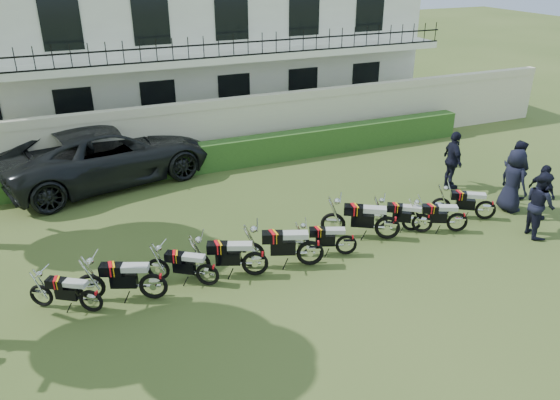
{
  "coord_description": "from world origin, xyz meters",
  "views": [
    {
      "loc": [
        -5.13,
        -10.39,
        7.2
      ],
      "look_at": [
        -0.2,
        1.31,
        1.3
      ],
      "focal_mm": 35.0,
      "sensor_mm": 36.0,
      "label": 1
    }
  ],
  "objects_px": {
    "motorcycle_7": "(423,218)",
    "officer_2": "(541,192)",
    "motorcycle_5": "(347,240)",
    "officer_3": "(513,180)",
    "motorcycle_4": "(310,247)",
    "suv": "(109,154)",
    "officer_5": "(453,160)",
    "motorcycle_1": "(153,280)",
    "motorcycle_6": "(388,222)",
    "motorcycle_3": "(255,258)",
    "motorcycle_8": "(458,218)",
    "motorcycle_2": "(207,269)",
    "officer_4": "(516,169)",
    "motorcycle_0": "(90,296)",
    "officer_1": "(540,204)",
    "motorcycle_9": "(486,205)"
  },
  "relations": [
    {
      "from": "motorcycle_7",
      "to": "officer_2",
      "type": "distance_m",
      "value": 3.71
    },
    {
      "from": "motorcycle_5",
      "to": "officer_3",
      "type": "bearing_deg",
      "value": -63.88
    },
    {
      "from": "officer_3",
      "to": "motorcycle_4",
      "type": "bearing_deg",
      "value": 95.07
    },
    {
      "from": "suv",
      "to": "officer_3",
      "type": "bearing_deg",
      "value": -136.13
    },
    {
      "from": "officer_5",
      "to": "motorcycle_1",
      "type": "bearing_deg",
      "value": 118.46
    },
    {
      "from": "motorcycle_4",
      "to": "motorcycle_6",
      "type": "relative_size",
      "value": 1.08
    },
    {
      "from": "officer_2",
      "to": "officer_3",
      "type": "relative_size",
      "value": 0.86
    },
    {
      "from": "motorcycle_3",
      "to": "motorcycle_8",
      "type": "bearing_deg",
      "value": -68.79
    },
    {
      "from": "motorcycle_2",
      "to": "officer_5",
      "type": "height_order",
      "value": "officer_5"
    },
    {
      "from": "motorcycle_3",
      "to": "officer_4",
      "type": "relative_size",
      "value": 1.04
    },
    {
      "from": "motorcycle_0",
      "to": "motorcycle_3",
      "type": "relative_size",
      "value": 0.78
    },
    {
      "from": "motorcycle_0",
      "to": "motorcycle_8",
      "type": "bearing_deg",
      "value": -57.81
    },
    {
      "from": "motorcycle_7",
      "to": "motorcycle_8",
      "type": "distance_m",
      "value": 0.98
    },
    {
      "from": "motorcycle_0",
      "to": "officer_1",
      "type": "xyz_separation_m",
      "value": [
        11.57,
        -1.04,
        0.49
      ]
    },
    {
      "from": "motorcycle_8",
      "to": "officer_5",
      "type": "xyz_separation_m",
      "value": [
        1.85,
        2.6,
        0.5
      ]
    },
    {
      "from": "motorcycle_3",
      "to": "officer_2",
      "type": "distance_m",
      "value": 8.66
    },
    {
      "from": "officer_2",
      "to": "officer_3",
      "type": "bearing_deg",
      "value": 28.94
    },
    {
      "from": "officer_2",
      "to": "officer_5",
      "type": "distance_m",
      "value": 2.96
    },
    {
      "from": "motorcycle_6",
      "to": "officer_2",
      "type": "height_order",
      "value": "officer_2"
    },
    {
      "from": "officer_3",
      "to": "officer_4",
      "type": "distance_m",
      "value": 1.14
    },
    {
      "from": "officer_3",
      "to": "officer_4",
      "type": "relative_size",
      "value": 1.04
    },
    {
      "from": "motorcycle_4",
      "to": "officer_4",
      "type": "xyz_separation_m",
      "value": [
        7.75,
        1.32,
        0.39
      ]
    },
    {
      "from": "motorcycle_7",
      "to": "officer_3",
      "type": "bearing_deg",
      "value": -51.53
    },
    {
      "from": "motorcycle_4",
      "to": "officer_1",
      "type": "relative_size",
      "value": 1.11
    },
    {
      "from": "motorcycle_0",
      "to": "officer_4",
      "type": "height_order",
      "value": "officer_4"
    },
    {
      "from": "motorcycle_2",
      "to": "motorcycle_8",
      "type": "distance_m",
      "value": 7.08
    },
    {
      "from": "motorcycle_0",
      "to": "motorcycle_6",
      "type": "height_order",
      "value": "motorcycle_6"
    },
    {
      "from": "motorcycle_6",
      "to": "motorcycle_9",
      "type": "height_order",
      "value": "motorcycle_6"
    },
    {
      "from": "motorcycle_8",
      "to": "officer_2",
      "type": "height_order",
      "value": "officer_2"
    },
    {
      "from": "motorcycle_5",
      "to": "motorcycle_4",
      "type": "bearing_deg",
      "value": 117.97
    },
    {
      "from": "motorcycle_0",
      "to": "suv",
      "type": "relative_size",
      "value": 0.22
    },
    {
      "from": "motorcycle_4",
      "to": "motorcycle_3",
      "type": "bearing_deg",
      "value": 106.49
    },
    {
      "from": "motorcycle_8",
      "to": "officer_3",
      "type": "distance_m",
      "value": 2.5
    },
    {
      "from": "motorcycle_3",
      "to": "officer_3",
      "type": "height_order",
      "value": "officer_3"
    },
    {
      "from": "motorcycle_1",
      "to": "motorcycle_6",
      "type": "relative_size",
      "value": 1.02
    },
    {
      "from": "motorcycle_0",
      "to": "suv",
      "type": "distance_m",
      "value": 7.6
    },
    {
      "from": "officer_4",
      "to": "motorcycle_0",
      "type": "bearing_deg",
      "value": 84.03
    },
    {
      "from": "motorcycle_8",
      "to": "motorcycle_9",
      "type": "bearing_deg",
      "value": -51.28
    },
    {
      "from": "motorcycle_1",
      "to": "motorcycle_8",
      "type": "bearing_deg",
      "value": -68.28
    },
    {
      "from": "motorcycle_6",
      "to": "motorcycle_7",
      "type": "xyz_separation_m",
      "value": [
        1.1,
        -0.04,
        -0.09
      ]
    },
    {
      "from": "motorcycle_1",
      "to": "officer_4",
      "type": "height_order",
      "value": "officer_4"
    },
    {
      "from": "motorcycle_1",
      "to": "motorcycle_7",
      "type": "xyz_separation_m",
      "value": [
        7.42,
        0.28,
        -0.06
      ]
    },
    {
      "from": "motorcycle_0",
      "to": "motorcycle_5",
      "type": "xyz_separation_m",
      "value": [
        6.25,
        -0.0,
        0.0
      ]
    },
    {
      "from": "officer_2",
      "to": "officer_1",
      "type": "bearing_deg",
      "value": 135.9
    },
    {
      "from": "motorcycle_1",
      "to": "motorcycle_2",
      "type": "distance_m",
      "value": 1.26
    },
    {
      "from": "motorcycle_3",
      "to": "motorcycle_6",
      "type": "distance_m",
      "value": 3.91
    },
    {
      "from": "motorcycle_4",
      "to": "suv",
      "type": "distance_m",
      "value": 8.48
    },
    {
      "from": "motorcycle_3",
      "to": "motorcycle_6",
      "type": "bearing_deg",
      "value": -63.56
    },
    {
      "from": "motorcycle_5",
      "to": "motorcycle_8",
      "type": "xyz_separation_m",
      "value": [
        3.43,
        -0.1,
        0.02
      ]
    },
    {
      "from": "motorcycle_1",
      "to": "motorcycle_5",
      "type": "relative_size",
      "value": 1.17
    }
  ]
}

